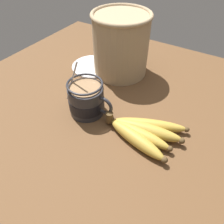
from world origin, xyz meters
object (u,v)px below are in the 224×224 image
object	(u,v)px
woven_basket	(121,44)
small_plate	(93,66)
coffee_mug	(87,100)
banana_bunch	(143,132)

from	to	relation	value
woven_basket	small_plate	xyz separation A→B (cm)	(-9.98, -2.78, -10.33)
coffee_mug	woven_basket	bearing A→B (deg)	96.91
coffee_mug	small_plate	distance (cm)	24.66
banana_bunch	small_plate	distance (cm)	37.04
small_plate	woven_basket	bearing A→B (deg)	15.54
coffee_mug	banana_bunch	xyz separation A→B (cm)	(17.77, -0.17, -2.67)
coffee_mug	small_plate	xyz separation A→B (cm)	(-12.83, 20.67, -4.06)
small_plate	coffee_mug	bearing A→B (deg)	-58.18
banana_bunch	coffee_mug	bearing A→B (deg)	179.46
woven_basket	small_plate	bearing A→B (deg)	-164.46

